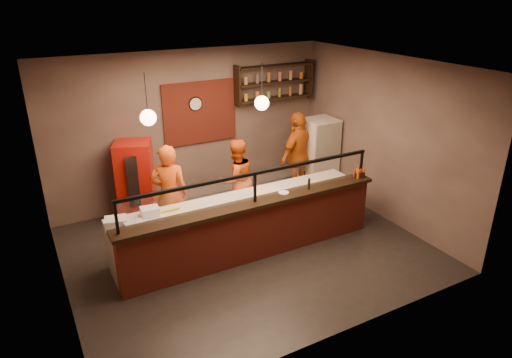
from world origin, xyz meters
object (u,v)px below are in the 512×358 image
condiment_caddy (359,174)px  pepper_mill (309,184)px  wall_clock (195,104)px  cook_left (170,194)px  red_cooler (136,181)px  cook_right (298,155)px  pizza_dough (264,191)px  cook_mid (236,180)px  fridge (319,156)px

condiment_caddy → pepper_mill: bearing=-178.7°
wall_clock → cook_left: (-1.14, -1.50, -1.18)m
red_cooler → pepper_mill: (2.40, -2.46, 0.37)m
cook_left → cook_right: bearing=-146.4°
cook_right → pizza_dough: (-1.53, -1.21, -0.05)m
wall_clock → cook_left: 2.23m
cook_mid → cook_right: (1.66, 0.33, 0.13)m
red_cooler → pepper_mill: bearing=-24.0°
cook_mid → condiment_caddy: 2.35m
cook_right → pizza_dough: 1.95m
cook_right → pepper_mill: (-0.97, -1.80, 0.21)m
cook_left → pepper_mill: (2.11, -1.27, 0.25)m
pepper_mill → cook_right: bearing=61.6°
cook_left → pepper_mill: cook_left is taller
wall_clock → pepper_mill: 3.08m
fridge → pizza_dough: (-2.09, -1.24, 0.07)m
cook_mid → red_cooler: (-1.72, 0.99, -0.03)m
red_cooler → pizza_dough: bearing=-23.7°
cook_left → condiment_caddy: bearing=-177.2°
wall_clock → condiment_caddy: bearing=-52.6°
pizza_dough → pepper_mill: bearing=-46.8°
condiment_caddy → pepper_mill: 1.14m
cook_mid → condiment_caddy: cook_mid is taller
cook_left → condiment_caddy: 3.48m
condiment_caddy → cook_mid: bearing=141.5°
condiment_caddy → pepper_mill: pepper_mill is taller
pizza_dough → wall_clock: bearing=100.6°
cook_right → pizza_dough: bearing=18.3°
red_cooler → condiment_caddy: size_ratio=8.63×
fridge → red_cooler: fridge is taller
cook_mid → red_cooler: bearing=-34.7°
pizza_dough → red_cooler: bearing=134.7°
cook_mid → fridge: bearing=-175.8°
wall_clock → cook_right: size_ratio=0.16×
cook_mid → pizza_dough: 0.90m
cook_left → wall_clock: bearing=-103.6°
fridge → cook_right: bearing=-176.9°
cook_left → red_cooler: cook_left is taller
red_cooler → pepper_mill: 3.46m
cook_mid → pizza_dough: (0.13, -0.89, 0.08)m
wall_clock → fridge: bearing=-20.7°
cook_right → red_cooler: 3.44m
wall_clock → pepper_mill: (0.96, -2.77, -0.94)m
red_cooler → wall_clock: bearing=33.7°
cook_mid → wall_clock: bearing=-82.8°
red_cooler → pepper_mill: size_ratio=7.81×
cook_mid → red_cooler: size_ratio=1.04×
red_cooler → condiment_caddy: red_cooler is taller
cook_mid → red_cooler: cook_mid is taller
cook_left → fridge: cook_left is taller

